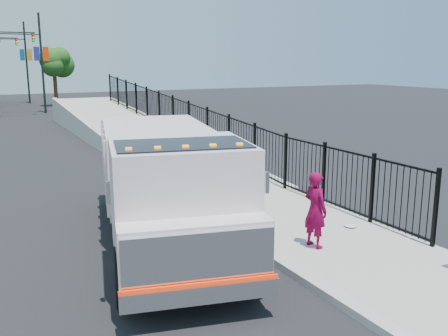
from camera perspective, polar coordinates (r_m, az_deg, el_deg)
name	(u,v)px	position (r m, az deg, el deg)	size (l,w,h in m)	color
ground	(255,249)	(11.79, 3.53, -9.22)	(120.00, 120.00, 0.00)	black
sidewalk	(379,262)	(11.42, 17.31, -10.19)	(3.55, 12.00, 0.12)	#9E998E
curb	(307,278)	(10.24, 9.41, -12.35)	(0.30, 12.00, 0.16)	#ADAAA3
ramp	(135,143)	(26.92, -10.18, 2.84)	(3.95, 24.00, 1.70)	#9E998E
iron_fence	(189,134)	(23.55, -4.02, 3.89)	(0.10, 28.00, 1.80)	black
truck	(166,179)	(11.70, -6.70, -1.23)	(4.43, 8.69, 2.85)	black
worker	(315,210)	(11.50, 10.39, -4.71)	(0.64, 0.42, 1.75)	maroon
debris	(351,225)	(13.27, 14.27, -6.37)	(0.34, 0.34, 0.08)	silver
light_pole_1	(38,59)	(43.83, -20.52, 11.57)	(3.78, 0.22, 8.00)	black
light_pole_3	(23,59)	(54.50, -21.98, 11.44)	(3.78, 0.22, 8.00)	black
tree_1	(54,64)	(50.42, -18.87, 11.15)	(2.17, 2.17, 5.08)	#382314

